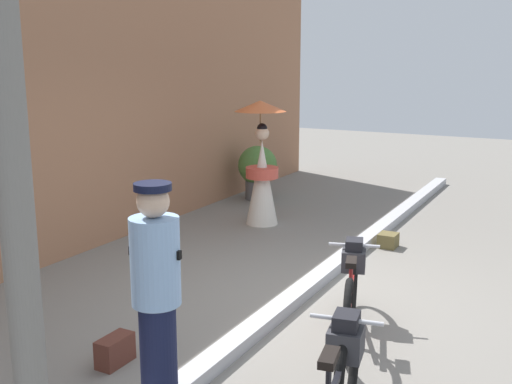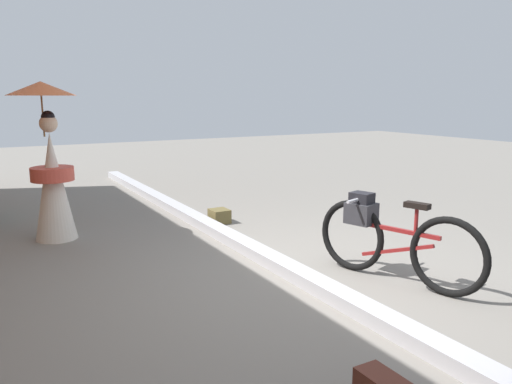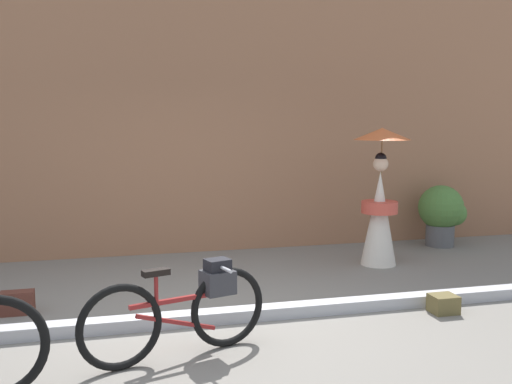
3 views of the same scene
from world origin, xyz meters
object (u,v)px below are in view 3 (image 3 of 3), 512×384
at_px(person_with_parasol, 380,198).
at_px(backpack_spare, 444,304).
at_px(bicycle_far_side, 185,308).
at_px(backpack_on_pavement, 17,302).
at_px(potted_plant_by_door, 442,212).

height_order(person_with_parasol, backpack_spare, person_with_parasol).
height_order(bicycle_far_side, backpack_on_pavement, bicycle_far_side).
distance_m(person_with_parasol, backpack_spare, 2.23).
bearing_deg(bicycle_far_side, backpack_spare, 9.25).
height_order(bicycle_far_side, person_with_parasol, person_with_parasol).
relative_size(bicycle_far_side, person_with_parasol, 0.87).
bearing_deg(potted_plant_by_door, person_with_parasol, -150.50).
bearing_deg(potted_plant_by_door, bicycle_far_side, -143.27).
bearing_deg(person_with_parasol, backpack_on_pavement, -167.31).
distance_m(person_with_parasol, potted_plant_by_door, 1.75).
bearing_deg(bicycle_far_side, person_with_parasol, 39.89).
height_order(potted_plant_by_door, backpack_on_pavement, potted_plant_by_door).
distance_m(bicycle_far_side, backpack_spare, 2.77).
bearing_deg(person_with_parasol, bicycle_far_side, -140.11).
relative_size(potted_plant_by_door, backpack_on_pavement, 2.90).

